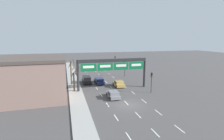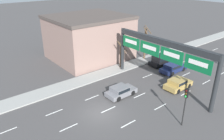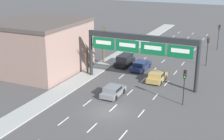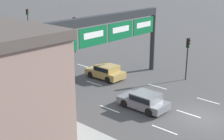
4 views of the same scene
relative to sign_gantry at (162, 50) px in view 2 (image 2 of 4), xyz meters
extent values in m
plane|color=#474444|center=(0.00, -9.50, -5.26)|extent=(220.00, 220.00, 0.00)
cube|color=#999993|center=(-8.00, -9.50, -5.18)|extent=(2.80, 110.00, 0.15)
cube|color=white|center=(-3.30, -18.50, -5.25)|extent=(0.12, 2.00, 0.01)
cube|color=white|center=(-3.30, -13.50, -5.25)|extent=(0.12, 2.00, 0.01)
cube|color=white|center=(-3.30, -8.50, -5.25)|extent=(0.12, 2.00, 0.01)
cube|color=white|center=(-3.30, -3.50, -5.25)|extent=(0.12, 2.00, 0.01)
cube|color=white|center=(-3.30, 1.50, -5.25)|extent=(0.12, 2.00, 0.01)
cube|color=white|center=(-3.30, 6.50, -5.25)|extent=(0.12, 2.00, 0.01)
cube|color=white|center=(-3.30, 11.50, -5.25)|extent=(0.12, 2.00, 0.01)
cube|color=white|center=(-3.30, 16.50, -5.25)|extent=(0.12, 2.00, 0.01)
cube|color=white|center=(-3.30, 21.50, -5.25)|extent=(0.12, 2.00, 0.01)
cube|color=white|center=(0.00, -13.50, -5.25)|extent=(0.12, 2.00, 0.01)
cube|color=white|center=(0.00, -8.50, -5.25)|extent=(0.12, 2.00, 0.01)
cube|color=white|center=(0.00, -3.50, -5.25)|extent=(0.12, 2.00, 0.01)
cube|color=white|center=(0.00, 1.50, -5.25)|extent=(0.12, 2.00, 0.01)
cube|color=white|center=(0.00, 6.50, -5.25)|extent=(0.12, 2.00, 0.01)
cube|color=white|center=(0.00, 11.50, -5.25)|extent=(0.12, 2.00, 0.01)
cube|color=white|center=(0.00, 16.50, -5.25)|extent=(0.12, 2.00, 0.01)
cube|color=white|center=(3.30, -8.50, -5.25)|extent=(0.12, 2.00, 0.01)
cube|color=white|center=(3.30, -3.50, -5.25)|extent=(0.12, 2.00, 0.01)
cube|color=white|center=(3.30, 1.50, -5.25)|extent=(0.12, 2.00, 0.01)
cube|color=white|center=(3.30, 6.50, -5.25)|extent=(0.12, 2.00, 0.01)
cube|color=white|center=(3.30, 11.50, -5.25)|extent=(0.12, 2.00, 0.01)
cylinder|color=#232628|center=(-7.40, 0.05, -1.93)|extent=(0.49, 0.49, 6.65)
cylinder|color=#232628|center=(7.40, 0.05, -1.93)|extent=(0.49, 0.49, 6.65)
cube|color=#232628|center=(0.00, 0.05, 1.05)|extent=(14.80, 0.60, 0.70)
cube|color=#0C6033|center=(-5.23, -0.29, -0.20)|extent=(3.24, 0.08, 1.59)
cube|color=white|center=(-5.23, -0.33, -0.06)|extent=(2.27, 0.02, 0.51)
cube|color=#0C6033|center=(-1.74, -0.29, -0.20)|extent=(3.24, 0.08, 1.59)
cube|color=white|center=(-1.74, -0.33, -0.06)|extent=(2.27, 0.02, 0.51)
cube|color=#0C6033|center=(1.74, -0.29, -0.20)|extent=(3.24, 0.08, 1.59)
cube|color=white|center=(1.74, -0.33, -0.06)|extent=(2.27, 0.02, 0.51)
cube|color=#0C6033|center=(5.23, -0.29, -0.20)|extent=(3.24, 0.08, 1.59)
cube|color=white|center=(5.23, -0.33, -0.06)|extent=(2.27, 0.02, 0.51)
cube|color=gray|center=(-15.45, -0.73, -1.74)|extent=(11.30, 12.62, 7.04)
cube|color=#4C423D|center=(-15.45, -0.73, 2.03)|extent=(11.52, 12.87, 0.50)
cube|color=black|center=(-4.90, 6.60, -4.72)|extent=(1.87, 4.49, 0.68)
cube|color=black|center=(-4.90, 6.55, -3.93)|extent=(1.72, 3.14, 0.90)
cube|color=black|center=(-4.90, 6.55, -3.93)|extent=(1.76, 2.89, 0.65)
cylinder|color=black|center=(-5.75, 7.94, -4.93)|extent=(0.22, 0.66, 0.66)
cylinder|color=black|center=(-4.05, 7.94, -4.93)|extent=(0.22, 0.66, 0.66)
cylinder|color=black|center=(-5.75, 5.25, -4.93)|extent=(0.22, 0.66, 0.66)
cylinder|color=black|center=(-4.05, 5.25, -4.93)|extent=(0.22, 0.66, 0.66)
cube|color=#19234C|center=(-1.89, 5.81, -4.75)|extent=(1.91, 4.64, 0.61)
cube|color=#19234C|center=(-1.89, 5.54, -4.18)|extent=(1.76, 2.42, 0.53)
cube|color=black|center=(-1.89, 5.54, -4.18)|extent=(1.80, 2.22, 0.38)
cylinder|color=black|center=(-2.76, 7.21, -4.93)|extent=(0.22, 0.66, 0.66)
cylinder|color=black|center=(-1.03, 7.21, -4.93)|extent=(0.22, 0.66, 0.66)
cylinder|color=black|center=(-2.76, 4.42, -4.93)|extent=(0.22, 0.66, 0.66)
cylinder|color=black|center=(-1.03, 4.42, -4.93)|extent=(0.22, 0.66, 0.66)
cube|color=slate|center=(-1.45, -5.34, -4.78)|extent=(1.85, 3.92, 0.56)
cube|color=slate|center=(-1.45, -5.57, -4.22)|extent=(1.70, 2.04, 0.55)
cube|color=black|center=(-1.45, -5.57, -4.22)|extent=(1.74, 1.87, 0.40)
cylinder|color=black|center=(-2.29, -4.16, -4.93)|extent=(0.22, 0.66, 0.66)
cylinder|color=black|center=(-0.61, -4.16, -4.93)|extent=(0.22, 0.66, 0.66)
cylinder|color=black|center=(-2.29, -6.51, -4.93)|extent=(0.22, 0.66, 0.66)
cylinder|color=black|center=(-0.61, -6.51, -4.93)|extent=(0.22, 0.66, 0.66)
cube|color=#A88947|center=(1.86, 1.79, -4.73)|extent=(1.91, 3.92, 0.64)
cube|color=#A88947|center=(1.86, 1.56, -4.14)|extent=(1.75, 2.04, 0.54)
cube|color=black|center=(1.86, 1.56, -4.14)|extent=(1.79, 1.88, 0.39)
cylinder|color=black|center=(1.00, 2.97, -4.93)|extent=(0.22, 0.66, 0.66)
cylinder|color=black|center=(2.73, 2.97, -4.93)|extent=(0.22, 0.66, 0.66)
cylinder|color=black|center=(1.00, 0.61, -4.93)|extent=(0.22, 0.66, 0.66)
cylinder|color=black|center=(2.73, 0.61, -4.93)|extent=(0.22, 0.66, 0.66)
cylinder|color=black|center=(6.83, -4.44, -3.63)|extent=(0.12, 0.12, 3.26)
cube|color=black|center=(6.83, -4.44, -1.55)|extent=(0.30, 0.24, 0.90)
sphere|color=#3D0E0C|center=(6.83, -4.57, -1.25)|extent=(0.20, 0.20, 0.20)
sphere|color=#412F0C|center=(6.83, -4.57, -1.55)|extent=(0.20, 0.20, 0.20)
sphere|color=green|center=(6.83, -4.57, -1.85)|extent=(0.20, 0.20, 0.20)
cylinder|color=brown|center=(-8.53, 6.27, -2.40)|extent=(0.31, 0.31, 5.41)
cylinder|color=brown|center=(-8.02, 6.47, -1.39)|extent=(0.55, 1.14, 0.98)
cylinder|color=brown|center=(-8.83, 6.49, -0.64)|extent=(0.62, 0.78, 1.05)
cylinder|color=brown|center=(-7.87, 6.12, 0.26)|extent=(0.48, 1.45, 1.67)
cylinder|color=brown|center=(-8.25, 6.01, -0.12)|extent=(0.72, 0.75, 1.66)
cylinder|color=brown|center=(-8.23, 0.43, -3.21)|extent=(0.30, 0.30, 3.79)
cylinder|color=brown|center=(-7.63, 0.21, -1.75)|extent=(0.61, 1.36, 1.91)
cylinder|color=brown|center=(-7.78, 1.12, -1.05)|extent=(1.52, 1.08, 1.48)
cylinder|color=brown|center=(-7.49, 0.09, -1.38)|extent=(0.84, 1.63, 1.83)
cylinder|color=brown|center=(-7.69, 0.65, -0.90)|extent=(0.61, 1.25, 1.92)
cylinder|color=brown|center=(-8.36, 0.82, -1.62)|extent=(0.92, 0.42, 1.08)
camera|label=1|loc=(-9.87, -35.33, 5.65)|focal=28.00mm
camera|label=2|loc=(16.34, -21.13, 8.73)|focal=35.00mm
camera|label=3|loc=(13.14, -37.24, 9.64)|focal=50.00mm
camera|label=4|loc=(-19.68, -18.42, 4.95)|focal=50.00mm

